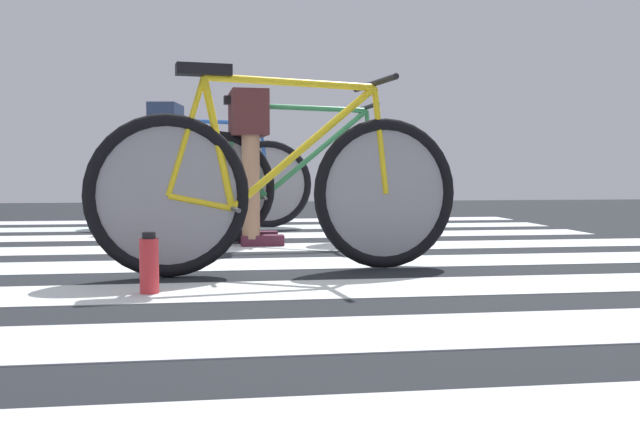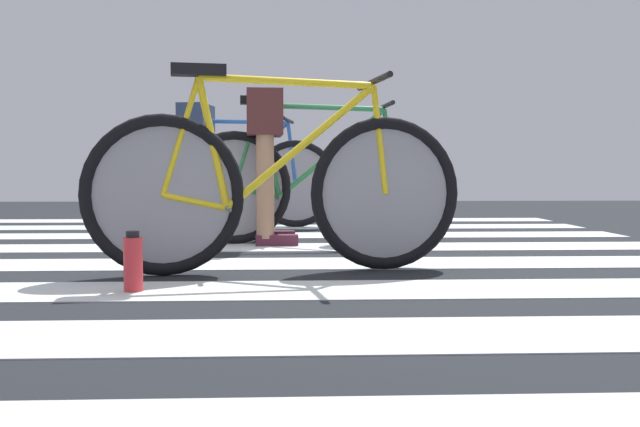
{
  "view_description": "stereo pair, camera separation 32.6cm",
  "coord_description": "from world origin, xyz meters",
  "px_view_note": "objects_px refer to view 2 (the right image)",
  "views": [
    {
      "loc": [
        -0.22,
        -3.67,
        0.49
      ],
      "look_at": [
        0.24,
        -0.31,
        0.28
      ],
      "focal_mm": 39.33,
      "sensor_mm": 36.0,
      "label": 1
    },
    {
      "loc": [
        0.1,
        -3.67,
        0.49
      ],
      "look_at": [
        0.24,
        -0.31,
        0.28
      ],
      "focal_mm": 39.33,
      "sensor_mm": 36.0,
      "label": 2
    }
  ],
  "objects_px": {
    "bicycle_1_of_3": "(277,188)",
    "cyclist_2_of_3": "(265,145)",
    "water_bottle": "(133,263)",
    "bicycle_2_of_3": "(314,183)",
    "cyclist_3_of_3": "(197,148)",
    "bicycle_3_of_3": "(234,180)"
  },
  "relations": [
    {
      "from": "cyclist_3_of_3",
      "to": "water_bottle",
      "type": "bearing_deg",
      "value": -78.95
    },
    {
      "from": "bicycle_1_of_3",
      "to": "cyclist_2_of_3",
      "type": "distance_m",
      "value": 1.29
    },
    {
      "from": "bicycle_2_of_3",
      "to": "cyclist_2_of_3",
      "type": "bearing_deg",
      "value": -180.0
    },
    {
      "from": "cyclist_2_of_3",
      "to": "water_bottle",
      "type": "xyz_separation_m",
      "value": [
        -0.44,
        -1.76,
        -0.51
      ]
    },
    {
      "from": "cyclist_2_of_3",
      "to": "water_bottle",
      "type": "distance_m",
      "value": 1.88
    },
    {
      "from": "cyclist_2_of_3",
      "to": "water_bottle",
      "type": "bearing_deg",
      "value": -107.9
    },
    {
      "from": "bicycle_2_of_3",
      "to": "water_bottle",
      "type": "distance_m",
      "value": 1.95
    },
    {
      "from": "bicycle_2_of_3",
      "to": "cyclist_3_of_3",
      "type": "relative_size",
      "value": 1.71
    },
    {
      "from": "bicycle_2_of_3",
      "to": "water_bottle",
      "type": "relative_size",
      "value": 7.39
    },
    {
      "from": "bicycle_3_of_3",
      "to": "cyclist_2_of_3",
      "type": "bearing_deg",
      "value": -69.42
    },
    {
      "from": "bicycle_1_of_3",
      "to": "water_bottle",
      "type": "distance_m",
      "value": 0.78
    },
    {
      "from": "bicycle_1_of_3",
      "to": "bicycle_3_of_3",
      "type": "xyz_separation_m",
      "value": [
        -0.41,
        2.64,
        0.0
      ]
    },
    {
      "from": "cyclist_2_of_3",
      "to": "cyclist_3_of_3",
      "type": "distance_m",
      "value": 1.55
    },
    {
      "from": "bicycle_3_of_3",
      "to": "cyclist_3_of_3",
      "type": "bearing_deg",
      "value": -180.0
    },
    {
      "from": "bicycle_3_of_3",
      "to": "cyclist_3_of_3",
      "type": "distance_m",
      "value": 0.41
    },
    {
      "from": "bicycle_2_of_3",
      "to": "cyclist_2_of_3",
      "type": "relative_size",
      "value": 1.8
    },
    {
      "from": "bicycle_3_of_3",
      "to": "cyclist_3_of_3",
      "type": "xyz_separation_m",
      "value": [
        -0.31,
        0.04,
        0.27
      ]
    },
    {
      "from": "cyclist_2_of_3",
      "to": "water_bottle",
      "type": "height_order",
      "value": "cyclist_2_of_3"
    },
    {
      "from": "bicycle_2_of_3",
      "to": "cyclist_3_of_3",
      "type": "xyz_separation_m",
      "value": [
        -0.93,
        1.4,
        0.27
      ]
    },
    {
      "from": "bicycle_2_of_3",
      "to": "cyclist_2_of_3",
      "type": "distance_m",
      "value": 0.39
    },
    {
      "from": "bicycle_3_of_3",
      "to": "water_bottle",
      "type": "distance_m",
      "value": 3.15
    },
    {
      "from": "bicycle_1_of_3",
      "to": "cyclist_2_of_3",
      "type": "xyz_separation_m",
      "value": [
        -0.1,
        1.26,
        0.24
      ]
    }
  ]
}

